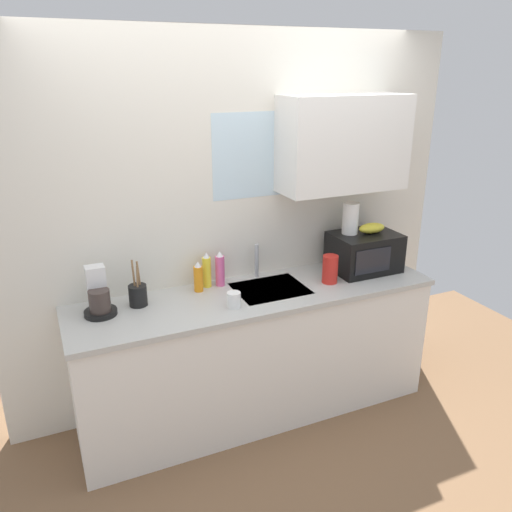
{
  "coord_description": "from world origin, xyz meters",
  "views": [
    {
      "loc": [
        -1.23,
        -2.76,
        2.27
      ],
      "look_at": [
        0.0,
        0.0,
        1.15
      ],
      "focal_mm": 36.13,
      "sensor_mm": 36.0,
      "label": 1
    }
  ],
  "objects": [
    {
      "name": "banana_bunch",
      "position": [
        0.91,
        0.05,
        1.2
      ],
      "size": [
        0.2,
        0.11,
        0.07
      ],
      "primitive_type": "ellipsoid",
      "color": "gold",
      "rests_on": "microwave"
    },
    {
      "name": "counter_unit",
      "position": [
        0.0,
        0.0,
        0.46
      ],
      "size": [
        2.39,
        0.63,
        0.9
      ],
      "color": "white",
      "rests_on": "ground"
    },
    {
      "name": "sink_faucet",
      "position": [
        0.11,
        0.24,
        1.02
      ],
      "size": [
        0.03,
        0.03,
        0.24
      ],
      "primitive_type": "cylinder",
      "color": "#B2B5BA",
      "rests_on": "counter_unit"
    },
    {
      "name": "dish_soap_bottle_pink",
      "position": [
        -0.17,
        0.2,
        1.01
      ],
      "size": [
        0.06,
        0.06,
        0.24
      ],
      "color": "#E55999",
      "rests_on": "counter_unit"
    },
    {
      "name": "dish_soap_bottle_yellow",
      "position": [
        -0.26,
        0.22,
        1.01
      ],
      "size": [
        0.06,
        0.06,
        0.24
      ],
      "color": "yellow",
      "rests_on": "counter_unit"
    },
    {
      "name": "utensil_crock",
      "position": [
        -0.73,
        0.12,
        0.97
      ],
      "size": [
        0.11,
        0.11,
        0.3
      ],
      "color": "black",
      "rests_on": "counter_unit"
    },
    {
      "name": "kitchen_wall_assembly",
      "position": [
        0.12,
        0.31,
        1.35
      ],
      "size": [
        3.16,
        0.42,
        2.5
      ],
      "color": "silver",
      "rests_on": "ground"
    },
    {
      "name": "cereal_canister",
      "position": [
        0.52,
        -0.05,
        1.0
      ],
      "size": [
        0.1,
        0.1,
        0.19
      ],
      "primitive_type": "cylinder",
      "color": "red",
      "rests_on": "counter_unit"
    },
    {
      "name": "paper_towel_roll",
      "position": [
        0.76,
        0.1,
        1.28
      ],
      "size": [
        0.11,
        0.11,
        0.22
      ],
      "primitive_type": "cylinder",
      "color": "white",
      "rests_on": "microwave"
    },
    {
      "name": "microwave",
      "position": [
        0.86,
        0.05,
        1.04
      ],
      "size": [
        0.46,
        0.35,
        0.27
      ],
      "color": "black",
      "rests_on": "counter_unit"
    },
    {
      "name": "mug_white",
      "position": [
        -0.21,
        -0.14,
        0.95
      ],
      "size": [
        0.08,
        0.08,
        0.09
      ],
      "primitive_type": "cylinder",
      "color": "white",
      "rests_on": "counter_unit"
    },
    {
      "name": "dish_soap_bottle_orange",
      "position": [
        -0.33,
        0.17,
        0.99
      ],
      "size": [
        0.06,
        0.06,
        0.2
      ],
      "color": "orange",
      "rests_on": "counter_unit"
    },
    {
      "name": "coffee_maker",
      "position": [
        -0.96,
        0.11,
        1.0
      ],
      "size": [
        0.19,
        0.21,
        0.28
      ],
      "color": "black",
      "rests_on": "counter_unit"
    }
  ]
}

